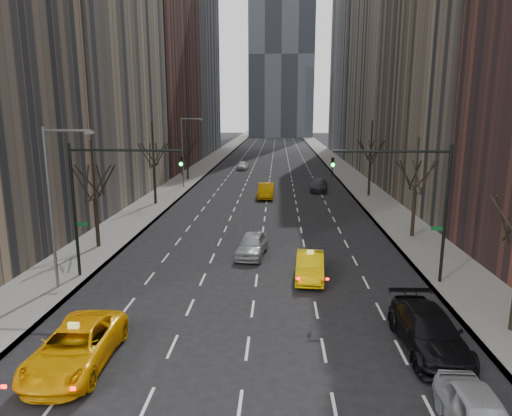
# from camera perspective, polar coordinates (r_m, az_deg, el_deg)

# --- Properties ---
(ground) EXTENTS (400.00, 400.00, 0.00)m
(ground) POSITION_cam_1_polar(r_m,az_deg,el_deg) (17.08, -2.06, -23.67)
(ground) COLOR black
(ground) RESTS_ON ground
(sidewalk_left) EXTENTS (4.50, 320.00, 0.15)m
(sidewalk_left) POSITION_cam_1_polar(r_m,az_deg,el_deg) (85.46, -6.33, 5.35)
(sidewalk_left) COLOR slate
(sidewalk_left) RESTS_ON ground
(sidewalk_right) EXTENTS (4.50, 320.00, 0.15)m
(sidewalk_right) POSITION_cam_1_polar(r_m,az_deg,el_deg) (85.10, 10.26, 5.20)
(sidewalk_right) COLOR slate
(sidewalk_right) RESTS_ON ground
(bld_left_far) EXTENTS (14.00, 28.00, 44.00)m
(bld_left_far) POSITION_cam_1_polar(r_m,az_deg,el_deg) (83.85, -13.81, 19.99)
(bld_left_far) COLOR brown
(bld_left_far) RESTS_ON ground
(bld_left_deep) EXTENTS (14.00, 30.00, 60.00)m
(bld_left_deep) POSITION_cam_1_polar(r_m,az_deg,el_deg) (113.91, -9.46, 22.05)
(bld_left_deep) COLOR slate
(bld_left_deep) RESTS_ON ground
(bld_right_far) EXTENTS (14.00, 28.00, 50.00)m
(bld_right_far) POSITION_cam_1_polar(r_m,az_deg,el_deg) (81.79, 18.49, 22.08)
(bld_right_far) COLOR gray
(bld_right_far) RESTS_ON ground
(bld_right_deep) EXTENTS (14.00, 30.00, 58.00)m
(bld_right_deep) POSITION_cam_1_polar(r_m,az_deg,el_deg) (112.30, 14.15, 21.49)
(bld_right_deep) COLOR slate
(bld_right_deep) RESTS_ON ground
(tree_lw_b) EXTENTS (3.36, 3.50, 7.82)m
(tree_lw_b) POSITION_cam_1_polar(r_m,az_deg,el_deg) (35.01, -19.47, 1.09)
(tree_lw_b) COLOR black
(tree_lw_b) RESTS_ON ground
(tree_lw_c) EXTENTS (3.36, 3.50, 8.74)m
(tree_lw_c) POSITION_cam_1_polar(r_m,az_deg,el_deg) (49.96, -12.64, 4.96)
(tree_lw_c) COLOR black
(tree_lw_c) RESTS_ON ground
(tree_lw_d) EXTENTS (3.36, 3.50, 7.36)m
(tree_lw_d) POSITION_cam_1_polar(r_m,az_deg,el_deg) (67.43, -8.59, 6.49)
(tree_lw_d) COLOR black
(tree_lw_d) RESTS_ON ground
(tree_rw_b) EXTENTS (3.36, 3.50, 7.82)m
(tree_rw_b) POSITION_cam_1_polar(r_m,az_deg,el_deg) (37.91, 19.26, 1.90)
(tree_rw_b) COLOR black
(tree_rw_b) RESTS_ON ground
(tree_rw_c) EXTENTS (3.36, 3.50, 8.74)m
(tree_rw_c) POSITION_cam_1_polar(r_m,az_deg,el_deg) (55.19, 14.09, 5.54)
(tree_rw_c) COLOR black
(tree_rw_c) RESTS_ON ground
(traffic_mast_left) EXTENTS (6.69, 0.39, 8.00)m
(traffic_mast_left) POSITION_cam_1_polar(r_m,az_deg,el_deg) (28.16, -18.81, 2.26)
(traffic_mast_left) COLOR black
(traffic_mast_left) RESTS_ON ground
(traffic_mast_right) EXTENTS (6.69, 0.39, 8.00)m
(traffic_mast_right) POSITION_cam_1_polar(r_m,az_deg,el_deg) (27.35, 19.49, 1.94)
(traffic_mast_right) COLOR black
(traffic_mast_right) RESTS_ON ground
(streetlight_near) EXTENTS (2.83, 0.22, 9.00)m
(streetlight_near) POSITION_cam_1_polar(r_m,az_deg,el_deg) (27.05, -23.78, 1.78)
(streetlight_near) COLOR slate
(streetlight_near) RESTS_ON ground
(streetlight_far) EXTENTS (2.83, 0.22, 9.00)m
(streetlight_far) POSITION_cam_1_polar(r_m,az_deg,el_deg) (60.19, -8.87, 7.78)
(streetlight_far) COLOR slate
(streetlight_far) RESTS_ON ground
(taxi_suv) EXTENTS (2.76, 5.85, 1.62)m
(taxi_suv) POSITION_cam_1_polar(r_m,az_deg,el_deg) (20.19, -21.63, -15.84)
(taxi_suv) COLOR #FFB105
(taxi_suv) RESTS_ON ground
(taxi_sedan) EXTENTS (1.97, 4.79, 1.54)m
(taxi_sedan) POSITION_cam_1_polar(r_m,az_deg,el_deg) (27.97, 6.76, -7.22)
(taxi_sedan) COLOR yellow
(taxi_sedan) RESTS_ON ground
(silver_sedan_ahead) EXTENTS (2.37, 4.82, 1.58)m
(silver_sedan_ahead) POSITION_cam_1_polar(r_m,az_deg,el_deg) (32.01, -0.53, -4.59)
(silver_sedan_ahead) COLOR #9EA0A5
(silver_sedan_ahead) RESTS_ON ground
(parked_suv_black) EXTENTS (2.49, 5.87, 1.69)m
(parked_suv_black) POSITION_cam_1_polar(r_m,az_deg,el_deg) (21.27, 20.77, -14.18)
(parked_suv_black) COLOR black
(parked_suv_black) RESTS_ON ground
(far_taxi) EXTENTS (1.85, 5.15, 1.69)m
(far_taxi) POSITION_cam_1_polar(r_m,az_deg,el_deg) (53.19, 1.26, 2.19)
(far_taxi) COLOR #D58C04
(far_taxi) RESTS_ON ground
(far_suv_grey) EXTENTS (2.68, 5.29, 1.47)m
(far_suv_grey) POSITION_cam_1_polar(r_m,az_deg,el_deg) (58.18, 7.87, 2.83)
(far_suv_grey) COLOR #2D2E32
(far_suv_grey) RESTS_ON ground
(far_car_white) EXTENTS (1.98, 4.27, 1.42)m
(far_car_white) POSITION_cam_1_polar(r_m,az_deg,el_deg) (79.13, -1.65, 5.35)
(far_car_white) COLOR silver
(far_car_white) RESTS_ON ground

